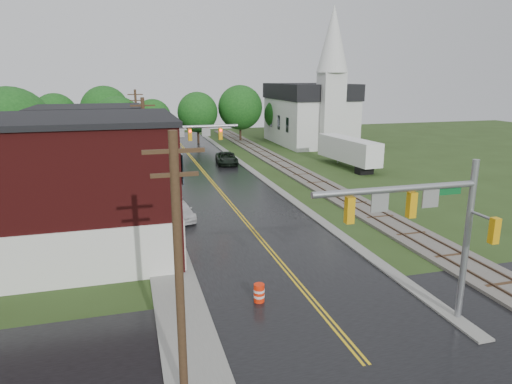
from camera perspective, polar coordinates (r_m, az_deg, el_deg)
name	(u,v)px	position (r m, az deg, el deg)	size (l,w,h in m)	color
ground	(367,366)	(18.68, 13.74, -20.36)	(160.00, 160.00, 0.00)	#283C17
main_road	(215,186)	(45.17, -5.11, 0.77)	(10.00, 90.00, 0.02)	black
cross_road	(343,337)	(20.14, 10.84, -17.41)	(60.00, 9.00, 0.02)	black
curb_right	(254,173)	(51.12, -0.21, 2.41)	(0.80, 70.00, 0.12)	gray
sidewalk_left	(155,204)	(39.65, -12.57, -1.44)	(2.40, 50.00, 0.12)	gray
brick_building	(52,188)	(29.23, -24.11, 0.46)	(14.30, 10.30, 8.30)	#4E1010
yellow_house	(92,168)	(39.97, -19.79, 2.90)	(8.00, 7.00, 6.40)	tan
darkred_building	(109,160)	(48.94, -17.90, 3.81)	(7.00, 6.00, 4.40)	#3F0F0C
church	(312,107)	(72.72, 7.03, 10.48)	(10.40, 18.40, 20.00)	silver
railroad	(293,170)	(52.50, 4.63, 2.80)	(3.20, 80.00, 0.30)	#59544C
traffic_signal_near	(426,216)	(19.86, 20.53, -2.83)	(7.34, 0.30, 7.20)	gray
traffic_signal_far	(182,141)	(40.83, -9.27, 6.30)	(7.34, 0.43, 7.20)	gray
utility_pole_a	(179,269)	(14.45, -9.62, -9.49)	(1.80, 0.28, 9.00)	#382616
utility_pole_b	(146,155)	(35.68, -13.63, 4.55)	(1.80, 0.28, 9.00)	#382616
utility_pole_c	(137,126)	(57.49, -14.63, 8.04)	(1.80, 0.28, 9.00)	#382616
tree_left_b	(13,132)	(46.38, -28.11, 6.68)	(7.60, 7.60, 9.69)	black
tree_left_c	(72,133)	(53.74, -22.06, 6.83)	(6.00, 6.00, 7.65)	black
tree_left_e	(120,124)	(59.37, -16.68, 8.17)	(6.40, 6.40, 8.16)	black
suv_dark	(227,158)	(56.11, -3.70, 4.20)	(2.42, 5.25, 1.46)	black
pickup_white	(179,211)	(34.98, -9.58, -2.32)	(1.77, 4.37, 1.27)	silver
semi_trailer	(349,150)	(54.96, 11.51, 5.17)	(3.20, 10.79, 3.46)	black
construction_barrel	(259,293)	(22.27, 0.39, -12.52)	(0.51, 0.51, 0.92)	red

